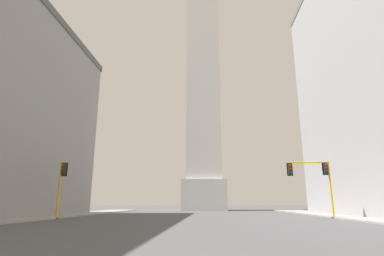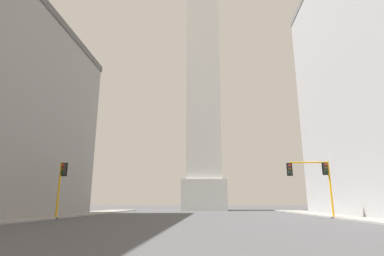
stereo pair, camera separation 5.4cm
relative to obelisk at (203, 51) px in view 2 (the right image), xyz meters
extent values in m
cube|color=silver|center=(0.00, 0.00, -32.12)|extent=(8.78, 8.78, 5.86)
cube|color=silver|center=(0.00, 0.00, 0.52)|extent=(7.02, 7.02, 59.41)
cylinder|color=orange|center=(13.23, -30.85, -32.27)|extent=(0.18, 0.18, 5.54)
cylinder|color=#262626|center=(13.23, -30.85, -34.99)|extent=(0.40, 0.40, 0.10)
cube|color=black|center=(12.94, -30.85, -30.20)|extent=(0.36, 0.36, 1.10)
cube|color=black|center=(12.95, -30.67, -30.20)|extent=(0.58, 0.06, 1.32)
sphere|color=red|center=(12.93, -31.04, -29.86)|extent=(0.22, 0.22, 0.22)
sphere|color=#483506|center=(12.93, -31.04, -30.20)|extent=(0.22, 0.22, 0.22)
sphere|color=#073410|center=(12.93, -31.04, -30.54)|extent=(0.22, 0.22, 0.22)
cylinder|color=orange|center=(11.33, -30.85, -29.60)|extent=(3.81, 0.14, 0.14)
sphere|color=orange|center=(13.23, -30.85, -29.60)|extent=(0.18, 0.18, 0.18)
cube|color=black|center=(9.43, -30.85, -30.27)|extent=(0.36, 0.36, 1.10)
cube|color=black|center=(9.44, -30.67, -30.27)|extent=(0.58, 0.06, 1.32)
sphere|color=red|center=(9.42, -31.04, -29.93)|extent=(0.22, 0.22, 0.22)
sphere|color=#483506|center=(9.42, -31.04, -30.27)|extent=(0.22, 0.22, 0.22)
sphere|color=#073410|center=(9.42, -31.04, -30.61)|extent=(0.22, 0.22, 0.22)
cylinder|color=orange|center=(-13.25, -33.27, -32.36)|extent=(0.18, 0.18, 5.37)
cylinder|color=#262626|center=(-13.25, -33.27, -34.99)|extent=(0.40, 0.40, 0.10)
cube|color=black|center=(-12.96, -33.27, -30.38)|extent=(0.37, 0.37, 1.10)
cube|color=black|center=(-12.98, -33.09, -30.38)|extent=(0.58, 0.09, 1.32)
sphere|color=red|center=(-12.94, -33.46, -30.04)|extent=(0.22, 0.22, 0.22)
sphere|color=#483506|center=(-12.94, -33.46, -30.38)|extent=(0.22, 0.22, 0.22)
sphere|color=#073410|center=(-12.94, -33.46, -30.72)|extent=(0.22, 0.22, 0.22)
camera|label=1|loc=(1.48, -61.79, -33.55)|focal=28.00mm
camera|label=2|loc=(1.54, -61.79, -33.55)|focal=28.00mm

